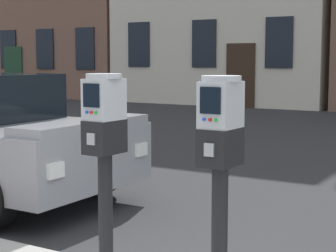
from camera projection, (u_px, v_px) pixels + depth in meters
The scene contains 2 objects.
parking_meter_near_kerb at pixel (105, 144), 3.50m from camera, with size 0.22×0.26×1.37m.
parking_meter_twin_adjacent at pixel (220, 155), 3.10m from camera, with size 0.22×0.26×1.37m.
Camera 1 is at (2.01, -2.98, 1.59)m, focal length 61.51 mm.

